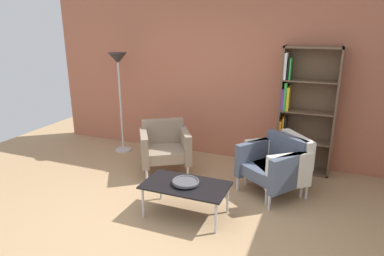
{
  "coord_description": "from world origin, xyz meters",
  "views": [
    {
      "loc": [
        1.57,
        -2.92,
        2.2
      ],
      "look_at": [
        0.07,
        0.84,
        0.95
      ],
      "focal_mm": 31.66,
      "sensor_mm": 36.0,
      "label": 1
    }
  ],
  "objects_px": {
    "decorative_bowl": "(186,182)",
    "armchair_corner_red": "(281,163)",
    "armchair_by_bookshelf": "(165,146)",
    "floor_lamp_torchiere": "(118,70)",
    "bookshelf_tall": "(302,112)",
    "armchair_near_window": "(274,165)",
    "coffee_table_low": "(186,187)"
  },
  "relations": [
    {
      "from": "decorative_bowl",
      "to": "armchair_by_bookshelf",
      "type": "xyz_separation_m",
      "value": [
        -0.79,
        1.04,
        -0.02
      ]
    },
    {
      "from": "coffee_table_low",
      "to": "decorative_bowl",
      "type": "distance_m",
      "value": 0.07
    },
    {
      "from": "bookshelf_tall",
      "to": "armchair_near_window",
      "type": "distance_m",
      "value": 1.09
    },
    {
      "from": "coffee_table_low",
      "to": "armchair_by_bookshelf",
      "type": "bearing_deg",
      "value": 127.1
    },
    {
      "from": "armchair_corner_red",
      "to": "floor_lamp_torchiere",
      "type": "bearing_deg",
      "value": -138.89
    },
    {
      "from": "armchair_by_bookshelf",
      "to": "armchair_corner_red",
      "type": "height_order",
      "value": "same"
    },
    {
      "from": "coffee_table_low",
      "to": "armchair_by_bookshelf",
      "type": "distance_m",
      "value": 1.3
    },
    {
      "from": "armchair_corner_red",
      "to": "bookshelf_tall",
      "type": "bearing_deg",
      "value": 131.13
    },
    {
      "from": "coffee_table_low",
      "to": "floor_lamp_torchiere",
      "type": "xyz_separation_m",
      "value": [
        -1.89,
        1.58,
        1.08
      ]
    },
    {
      "from": "coffee_table_low",
      "to": "armchair_corner_red",
      "type": "xyz_separation_m",
      "value": [
        0.95,
        1.04,
        0.05
      ]
    },
    {
      "from": "armchair_by_bookshelf",
      "to": "floor_lamp_torchiere",
      "type": "height_order",
      "value": "floor_lamp_torchiere"
    },
    {
      "from": "decorative_bowl",
      "to": "floor_lamp_torchiere",
      "type": "height_order",
      "value": "floor_lamp_torchiere"
    },
    {
      "from": "bookshelf_tall",
      "to": "decorative_bowl",
      "type": "xyz_separation_m",
      "value": [
        -1.11,
        -1.87,
        -0.5
      ]
    },
    {
      "from": "coffee_table_low",
      "to": "floor_lamp_torchiere",
      "type": "height_order",
      "value": "floor_lamp_torchiere"
    },
    {
      "from": "armchair_by_bookshelf",
      "to": "armchair_near_window",
      "type": "bearing_deg",
      "value": -35.62
    },
    {
      "from": "armchair_by_bookshelf",
      "to": "armchair_corner_red",
      "type": "xyz_separation_m",
      "value": [
        1.74,
        0.0,
        0.0
      ]
    },
    {
      "from": "coffee_table_low",
      "to": "decorative_bowl",
      "type": "height_order",
      "value": "decorative_bowl"
    },
    {
      "from": "armchair_by_bookshelf",
      "to": "coffee_table_low",
      "type": "bearing_deg",
      "value": -85.09
    },
    {
      "from": "decorative_bowl",
      "to": "armchair_near_window",
      "type": "relative_size",
      "value": 0.34
    },
    {
      "from": "coffee_table_low",
      "to": "armchair_near_window",
      "type": "distance_m",
      "value": 1.28
    },
    {
      "from": "armchair_near_window",
      "to": "armchair_corner_red",
      "type": "bearing_deg",
      "value": 87.57
    },
    {
      "from": "armchair_near_window",
      "to": "floor_lamp_torchiere",
      "type": "height_order",
      "value": "floor_lamp_torchiere"
    },
    {
      "from": "bookshelf_tall",
      "to": "coffee_table_low",
      "type": "height_order",
      "value": "bookshelf_tall"
    },
    {
      "from": "decorative_bowl",
      "to": "armchair_by_bookshelf",
      "type": "height_order",
      "value": "armchair_by_bookshelf"
    },
    {
      "from": "armchair_corner_red",
      "to": "floor_lamp_torchiere",
      "type": "height_order",
      "value": "floor_lamp_torchiere"
    },
    {
      "from": "bookshelf_tall",
      "to": "armchair_corner_red",
      "type": "relative_size",
      "value": 2.0
    },
    {
      "from": "decorative_bowl",
      "to": "armchair_corner_red",
      "type": "xyz_separation_m",
      "value": [
        0.95,
        1.04,
        -0.02
      ]
    },
    {
      "from": "coffee_table_low",
      "to": "floor_lamp_torchiere",
      "type": "bearing_deg",
      "value": 140.19
    },
    {
      "from": "armchair_by_bookshelf",
      "to": "bookshelf_tall",
      "type": "bearing_deg",
      "value": -8.58
    },
    {
      "from": "armchair_near_window",
      "to": "armchair_corner_red",
      "type": "height_order",
      "value": "same"
    },
    {
      "from": "armchair_by_bookshelf",
      "to": "decorative_bowl",
      "type": "bearing_deg",
      "value": -85.09
    },
    {
      "from": "bookshelf_tall",
      "to": "floor_lamp_torchiere",
      "type": "relative_size",
      "value": 1.09
    }
  ]
}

